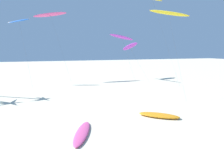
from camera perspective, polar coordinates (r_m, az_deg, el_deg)
The scene contains 7 objects.
flying_kite_0 at distance 53.61m, azimuth -25.04°, elevation 13.72°, with size 5.22×11.01×15.61m.
flying_kite_1 at distance 53.97m, azimuth 5.07°, elevation 7.96°, with size 3.36×10.15×10.24m.
flying_kite_2 at distance 58.27m, azimuth 2.78°, elevation 10.61°, with size 7.88×8.46×12.67m.
flying_kite_3 at distance 57.49m, azimuth -17.19°, elevation 16.04°, with size 8.83×8.94×18.54m.
flying_kite_5 at distance 39.76m, azimuth 15.82°, elevation 16.53°, with size 5.00×10.94×15.94m.
grounded_kite_0 at distance 19.71m, azimuth -8.54°, elevation -16.14°, with size 3.25×5.81×0.30m.
grounded_kite_1 at distance 24.71m, azimuth 13.30°, elevation -11.26°, with size 4.65×4.36×0.42m.
Camera 1 is at (-7.51, -0.17, 7.86)m, focal length 32.01 mm.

